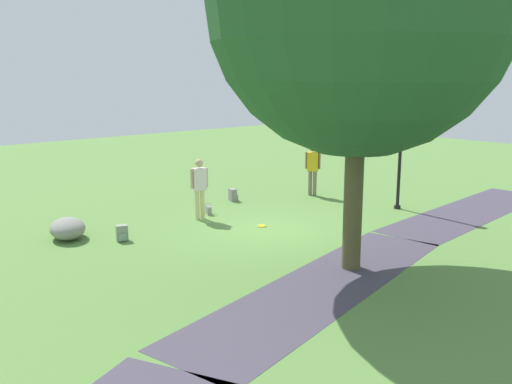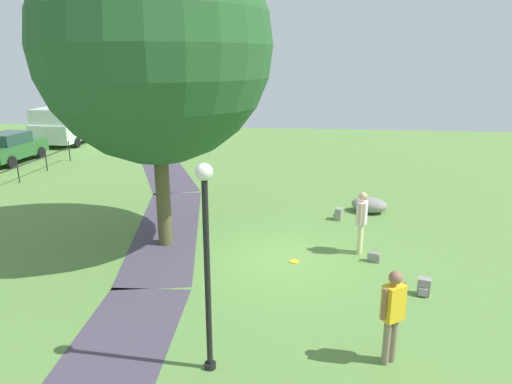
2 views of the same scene
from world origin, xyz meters
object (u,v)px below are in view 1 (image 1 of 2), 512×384
at_px(handbag_on_grass, 208,209).
at_px(backpack_by_boulder, 122,233).
at_px(large_shade_tree, 360,1).
at_px(spare_backpack_on_lawn, 233,195).
at_px(man_near_boulder, 313,166).
at_px(frisbee_on_grass, 262,226).
at_px(lamp_post, 401,137).
at_px(woman_with_handbag, 199,184).
at_px(lawn_boulder, 68,228).

bearing_deg(handbag_on_grass, backpack_by_boulder, 12.86).
xyz_separation_m(large_shade_tree, spare_backpack_on_lawn, (-2.27, -6.71, -5.27)).
distance_m(handbag_on_grass, spare_backpack_on_lawn, 1.91).
bearing_deg(man_near_boulder, frisbee_on_grass, 24.10).
bearing_deg(backpack_by_boulder, man_near_boulder, -176.46).
height_order(lamp_post, woman_with_handbag, lamp_post).
bearing_deg(lawn_boulder, large_shade_tree, 120.23).
height_order(woman_with_handbag, spare_backpack_on_lawn, woman_with_handbag).
distance_m(lawn_boulder, spare_backpack_on_lawn, 5.90).
bearing_deg(spare_backpack_on_lawn, man_near_boulder, 155.58).
relative_size(woman_with_handbag, man_near_boulder, 0.99).
bearing_deg(lamp_post, frisbee_on_grass, -15.89).
bearing_deg(lamp_post, large_shade_tree, 24.59).
height_order(lawn_boulder, frisbee_on_grass, lawn_boulder).
relative_size(large_shade_tree, frisbee_on_grass, 33.45).
height_order(lamp_post, handbag_on_grass, lamp_post).
bearing_deg(lawn_boulder, man_near_boulder, 175.73).
relative_size(lamp_post, spare_backpack_on_lawn, 9.09).
distance_m(large_shade_tree, backpack_by_boulder, 7.79).
bearing_deg(man_near_boulder, backpack_by_boulder, 3.54).
distance_m(large_shade_tree, lawn_boulder, 8.84).
height_order(lamp_post, frisbee_on_grass, lamp_post).
xyz_separation_m(spare_backpack_on_lawn, frisbee_on_grass, (1.44, 2.96, -0.18)).
bearing_deg(spare_backpack_on_lawn, woman_with_handbag, 28.45).
bearing_deg(lawn_boulder, spare_backpack_on_lawn, -174.77).
bearing_deg(spare_backpack_on_lawn, large_shade_tree, 71.28).
bearing_deg(large_shade_tree, handbag_on_grass, -95.72).
distance_m(lamp_post, lawn_boulder, 9.90).
relative_size(lawn_boulder, backpack_by_boulder, 3.61).
distance_m(man_near_boulder, spare_backpack_on_lawn, 2.95).
distance_m(lamp_post, man_near_boulder, 3.36).
height_order(large_shade_tree, handbag_on_grass, large_shade_tree).
distance_m(woman_with_handbag, spare_backpack_on_lawn, 2.67).
height_order(handbag_on_grass, backpack_by_boulder, backpack_by_boulder).
bearing_deg(frisbee_on_grass, backpack_by_boulder, -20.77).
height_order(large_shade_tree, backpack_by_boulder, large_shade_tree).
height_order(lamp_post, man_near_boulder, lamp_post).
height_order(man_near_boulder, spare_backpack_on_lawn, man_near_boulder).
distance_m(woman_with_handbag, frisbee_on_grass, 2.17).
distance_m(lamp_post, spare_backpack_on_lawn, 5.64).
relative_size(lamp_post, woman_with_handbag, 2.08).
xyz_separation_m(lawn_boulder, frisbee_on_grass, (-4.43, 2.43, -0.25)).
xyz_separation_m(woman_with_handbag, spare_backpack_on_lawn, (-2.23, -1.21, -0.82)).
bearing_deg(backpack_by_boulder, lamp_post, 161.95).
bearing_deg(frisbee_on_grass, lawn_boulder, -28.71).
height_order(woman_with_handbag, backpack_by_boulder, woman_with_handbag).
bearing_deg(woman_with_handbag, spare_backpack_on_lawn, -151.55).
relative_size(backpack_by_boulder, frisbee_on_grass, 1.57).
bearing_deg(frisbee_on_grass, large_shade_tree, 77.45).
bearing_deg(frisbee_on_grass, man_near_boulder, -155.90).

